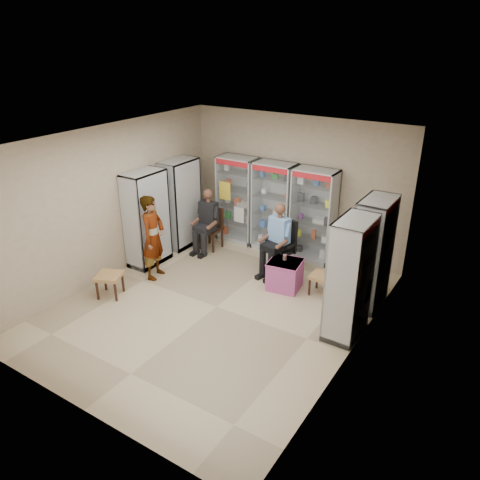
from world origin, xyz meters
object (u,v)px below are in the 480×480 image
Objects in this scene: cabinet_back_right at (313,216)px; cabinet_back_mid at (274,207)px; seated_shopkeeper at (280,241)px; pink_trunk at (285,275)px; cabinet_left_near at (147,219)px; cabinet_back_left at (238,200)px; woven_stool_b at (110,285)px; office_chair at (281,247)px; wooden_chair at (211,229)px; woven_stool_a at (321,285)px; cabinet_right_far at (372,253)px; cabinet_left_far at (181,204)px; standing_man at (153,237)px; cabinet_right_near at (350,279)px.

cabinet_back_mid is at bearing 180.00° from cabinet_back_right.
seated_shopkeeper is 0.76m from pink_trunk.
cabinet_back_right reaches higher than seated_shopkeeper.
cabinet_back_mid and cabinet_left_near have the same top height.
cabinet_back_left reaches higher than woven_stool_b.
cabinet_back_mid is 1.00× the size of cabinet_left_near.
office_chair is 0.79× the size of seated_shopkeeper.
woven_stool_b is at bearing -97.30° from wooden_chair.
woven_stool_a is at bearing -5.91° from seated_shopkeeper.
cabinet_right_far is 4.55m from cabinet_left_near.
wooden_chair is (-3.78, 0.40, -0.53)m from cabinet_right_far.
cabinet_back_right is (0.95, 0.00, 0.00)m from cabinet_back_mid.
cabinet_left_far reaches higher than standing_man.
cabinet_left_near is (-1.88, -2.03, 0.00)m from cabinet_back_mid.
woven_stool_a is at bearing 101.41° from cabinet_left_near.
standing_man reaches higher than woven_stool_a.
cabinet_back_left is at bearing 161.27° from seated_shopkeeper.
seated_shopkeeper is 0.82× the size of standing_man.
wooden_chair is at bearing -175.08° from seated_shopkeeper.
cabinet_back_left reaches higher than standing_man.
cabinet_right_near and cabinet_left_near have the same top height.
cabinet_left_near is 2.82m from office_chair.
cabinet_left_far reaches higher than wooden_chair.
cabinet_left_far is (-2.83, -0.93, 0.00)m from cabinet_back_right.
pink_trunk reaches higher than woven_stool_b.
cabinet_back_right is (1.90, 0.00, 0.00)m from cabinet_back_left.
cabinet_back_mid is 1.80× the size of office_chair.
pink_trunk is 3.30m from woven_stool_b.
cabinet_left_near is at bearing -0.00° from cabinet_left_far.
cabinet_left_near is at bearing -145.38° from seated_shopkeeper.
office_chair is at bearing -5.32° from wooden_chair.
cabinet_left_near is at bearing -144.35° from cabinet_back_right.
cabinet_back_mid is 4.96× the size of woven_stool_a.
woven_stool_a is 0.91× the size of woven_stool_b.
cabinet_left_near reaches higher than woven_stool_b.
cabinet_right_far is at bearing -84.71° from standing_man.
standing_man reaches higher than seated_shopkeeper.
office_chair is 0.73m from pink_trunk.
cabinet_back_right is 1.72m from woven_stool_a.
cabinet_back_right is 1.00× the size of cabinet_right_far.
cabinet_right_far is 4.15m from standing_man.
cabinet_right_near is 1.17× the size of standing_man.
cabinet_left_far is at bearing 73.75° from cabinet_right_near.
cabinet_right_near and cabinet_left_far have the same top height.
wooden_chair is at bearing 82.70° from woven_stool_b.
standing_man is at bearing 19.34° from cabinet_left_far.
cabinet_back_left is at bearing 154.33° from woven_stool_a.
woven_stool_b is 1.23m from standing_man.
cabinet_left_far is 2.59m from office_chair.
pink_trunk is at bearing -85.66° from cabinet_back_right.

